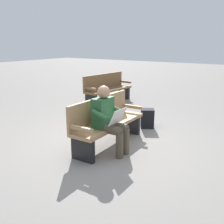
# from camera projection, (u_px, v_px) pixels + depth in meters

# --- Properties ---
(ground_plane) EXTENTS (40.00, 40.00, 0.00)m
(ground_plane) POSITION_uv_depth(u_px,v_px,m) (110.00, 145.00, 4.96)
(ground_plane) COLOR gray
(bench_near) EXTENTS (1.81, 0.52, 0.90)m
(bench_near) POSITION_uv_depth(u_px,v_px,m) (106.00, 121.00, 4.88)
(bench_near) COLOR #9E7A51
(bench_near) RESTS_ON ground
(person_seated) EXTENTS (0.58, 0.58, 1.18)m
(person_seated) POSITION_uv_depth(u_px,v_px,m) (108.00, 118.00, 4.48)
(person_seated) COLOR #23512D
(person_seated) RESTS_ON ground
(backpack) EXTENTS (0.37, 0.37, 0.43)m
(backpack) POSITION_uv_depth(u_px,v_px,m) (147.00, 118.00, 5.93)
(backpack) COLOR black
(backpack) RESTS_ON ground
(bench_far) EXTENTS (1.84, 0.67, 0.90)m
(bench_far) POSITION_uv_depth(u_px,v_px,m) (107.00, 88.00, 8.35)
(bench_far) COLOR brown
(bench_far) RESTS_ON ground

